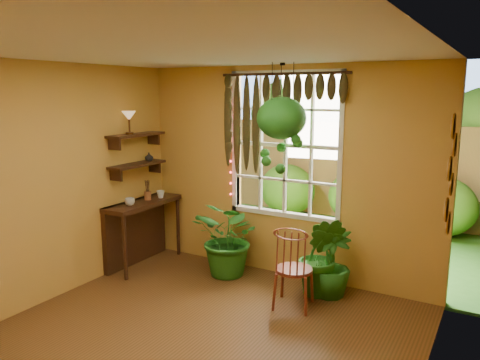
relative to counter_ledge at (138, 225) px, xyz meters
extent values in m
plane|color=brown|center=(1.91, -1.60, -0.55)|extent=(4.50, 4.50, 0.00)
plane|color=white|center=(1.91, -1.60, 2.15)|extent=(4.50, 4.50, 0.00)
plane|color=#C08E41|center=(1.91, 0.65, 0.80)|extent=(4.00, 0.00, 4.00)
plane|color=#C08E41|center=(-0.09, -1.60, 0.80)|extent=(0.00, 4.50, 4.50)
plane|color=#C08E41|center=(3.91, -1.60, 0.80)|extent=(0.00, 4.50, 4.50)
cube|color=white|center=(1.91, 0.68, 1.15)|extent=(1.52, 0.10, 1.86)
cube|color=white|center=(1.91, 0.71, 1.15)|extent=(1.38, 0.01, 1.78)
cylinder|color=#3E2210|center=(1.91, 0.57, 2.03)|extent=(1.70, 0.04, 0.04)
cube|color=#3E2210|center=(0.11, 0.00, 0.32)|extent=(0.40, 1.20, 0.06)
cube|color=#3E2210|center=(-0.05, 0.00, -0.10)|extent=(0.08, 1.18, 0.90)
cylinder|color=#3E2210|center=(0.27, -0.55, -0.12)|extent=(0.05, 0.05, 0.86)
cylinder|color=#3E2210|center=(0.27, 0.55, -0.12)|extent=(0.05, 0.05, 0.86)
cube|color=#3E2210|center=(0.03, 0.00, 0.85)|extent=(0.25, 0.90, 0.04)
cube|color=#3E2210|center=(0.03, 0.00, 1.25)|extent=(0.25, 0.90, 0.04)
cube|color=#225618|center=(1.91, 5.65, -0.57)|extent=(14.00, 10.00, 0.04)
cube|color=olive|center=(1.91, 3.85, 0.35)|extent=(12.00, 0.10, 1.80)
plane|color=#8EB1EE|center=(1.91, 7.45, 1.00)|extent=(12.00, 0.00, 12.00)
cylinder|color=maroon|center=(2.43, -0.18, -0.12)|extent=(0.48, 0.48, 0.04)
torus|color=maroon|center=(2.46, -0.35, 0.34)|extent=(0.39, 0.10, 0.39)
imported|color=#185115|center=(1.36, 0.24, -0.05)|extent=(1.04, 0.94, 1.01)
imported|color=#185115|center=(2.59, 0.24, -0.07)|extent=(0.58, 0.49, 0.97)
imported|color=#185115|center=(2.68, 0.29, -0.14)|extent=(0.57, 0.57, 0.83)
ellipsoid|color=black|center=(2.02, 0.32, 1.42)|extent=(0.35, 0.35, 0.21)
ellipsoid|color=#185115|center=(2.02, 0.32, 1.51)|extent=(0.59, 0.59, 0.50)
imported|color=silver|center=(0.13, -0.28, 0.40)|extent=(0.13, 0.13, 0.10)
imported|color=beige|center=(0.19, 0.28, 0.40)|extent=(0.14, 0.14, 0.10)
cylinder|color=brown|center=(0.11, 0.10, 0.41)|extent=(0.09, 0.09, 0.12)
imported|color=#B2AD99|center=(0.04, 0.23, 0.93)|extent=(0.14, 0.14, 0.12)
cylinder|color=#543118|center=(0.05, -0.14, 1.28)|extent=(0.10, 0.10, 0.03)
cylinder|color=#543118|center=(0.05, -0.14, 1.38)|extent=(0.02, 0.02, 0.18)
cone|color=slate|center=(0.05, -0.14, 1.51)|extent=(0.18, 0.18, 0.12)
camera|label=1|loc=(4.35, -4.72, 1.81)|focal=35.00mm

